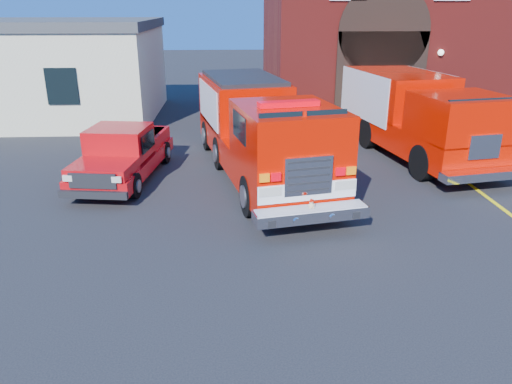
{
  "coord_description": "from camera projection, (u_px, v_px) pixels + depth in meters",
  "views": [
    {
      "loc": [
        -0.51,
        -10.9,
        4.95
      ],
      "look_at": [
        0.0,
        -1.2,
        1.3
      ],
      "focal_mm": 35.0,
      "sensor_mm": 36.0,
      "label": 1
    }
  ],
  "objects": [
    {
      "name": "secondary_truck",
      "position": [
        411.0,
        111.0,
        17.35
      ],
      "size": [
        4.0,
        8.66,
        2.71
      ],
      "color": "black",
      "rests_on": "ground"
    },
    {
      "name": "side_building",
      "position": [
        44.0,
        69.0,
        22.89
      ],
      "size": [
        10.2,
        8.2,
        4.35
      ],
      "color": "beige",
      "rests_on": "ground"
    },
    {
      "name": "pickup_truck",
      "position": [
        124.0,
        154.0,
        14.93
      ],
      "size": [
        2.45,
        5.21,
        1.64
      ],
      "color": "black",
      "rests_on": "ground"
    },
    {
      "name": "fire_engine",
      "position": [
        259.0,
        130.0,
        14.99
      ],
      "size": [
        4.24,
        9.33,
        2.78
      ],
      "color": "black",
      "rests_on": "ground"
    },
    {
      "name": "fire_station",
      "position": [
        426.0,
        20.0,
        23.98
      ],
      "size": [
        15.2,
        10.2,
        8.45
      ],
      "color": "maroon",
      "rests_on": "ground"
    },
    {
      "name": "parking_stripe_near",
      "position": [
        496.0,
        204.0,
        13.21
      ],
      "size": [
        0.12,
        3.0,
        0.01
      ],
      "primitive_type": "cube",
      "color": "yellow",
      "rests_on": "ground"
    },
    {
      "name": "parking_stripe_mid",
      "position": [
        449.0,
        169.0,
        16.02
      ],
      "size": [
        0.12,
        3.0,
        0.01
      ],
      "primitive_type": "cube",
      "color": "yellow",
      "rests_on": "ground"
    },
    {
      "name": "parking_stripe_far",
      "position": [
        416.0,
        145.0,
        18.82
      ],
      "size": [
        0.12,
        3.0,
        0.01
      ],
      "primitive_type": "cube",
      "color": "yellow",
      "rests_on": "ground"
    },
    {
      "name": "ground",
      "position": [
        253.0,
        225.0,
        11.96
      ],
      "size": [
        100.0,
        100.0,
        0.0
      ],
      "primitive_type": "plane",
      "color": "black",
      "rests_on": "ground"
    }
  ]
}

